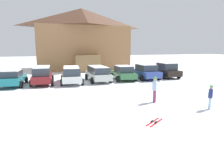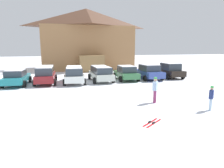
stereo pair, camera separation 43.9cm
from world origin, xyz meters
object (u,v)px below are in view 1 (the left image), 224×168
parked_green_coupe (123,73)px  parked_black_sedan (166,70)px  parked_white_suv (71,74)px  parked_blue_hatchback (145,71)px  parked_maroon_van (42,74)px  skier_adult_in_blue_parka (155,88)px  pair_of_skis (154,122)px  parked_silver_wagon (98,73)px  ski_lodge (82,39)px  parked_teal_hatchback (13,78)px  skier_teen_in_navy_coat (210,96)px

parked_green_coupe → parked_black_sedan: (5.51, 0.12, 0.07)m
parked_white_suv → parked_blue_hatchback: bearing=0.4°
parked_white_suv → parked_green_coupe: bearing=1.8°
parked_maroon_van → parked_green_coupe: bearing=-2.4°
skier_adult_in_blue_parka → pair_of_skis: (-1.83, -3.13, -0.92)m
parked_silver_wagon → parked_green_coupe: parked_silver_wagon is taller
parked_white_suv → pair_of_skis: bearing=-79.2°
skier_adult_in_blue_parka → parked_black_sedan: bearing=53.0°
ski_lodge → parked_white_suv: (-3.68, -13.80, -4.07)m
ski_lodge → parked_maroon_van: bearing=-115.8°
parked_maroon_van → skier_adult_in_blue_parka: bearing=-54.0°
parked_teal_hatchback → pair_of_skis: bearing=-58.1°
parked_blue_hatchback → pair_of_skis: size_ratio=3.55×
skier_teen_in_navy_coat → parked_green_coupe: bearing=93.8°
parked_teal_hatchback → parked_green_coupe: bearing=-0.4°
parked_white_suv → skier_teen_in_navy_coat: (6.39, -11.31, -0.09)m
parked_maroon_van → parked_green_coupe: (8.38, -0.36, -0.11)m
parked_maroon_van → pair_of_skis: parked_maroon_van is taller
pair_of_skis → parked_blue_hatchback: bearing=63.9°
parked_maroon_van → skier_teen_in_navy_coat: parked_maroon_van is taller
parked_maroon_van → ski_lodge: bearing=64.2°
parked_black_sedan → skier_teen_in_navy_coat: size_ratio=3.00×
ski_lodge → parked_green_coupe: size_ratio=3.56×
parked_white_suv → skier_teen_in_navy_coat: size_ratio=3.47×
parked_black_sedan → skier_adult_in_blue_parka: (-6.99, -9.26, 0.07)m
parked_teal_hatchback → parked_maroon_van: parked_maroon_van is taller
parked_teal_hatchback → parked_maroon_van: 2.62m
skier_adult_in_blue_parka → pair_of_skis: bearing=-120.3°
parked_green_coupe → parked_blue_hatchback: 2.65m
ski_lodge → parked_maroon_van: size_ratio=3.10×
parked_teal_hatchback → pair_of_skis: 14.55m
parked_green_coupe → parked_blue_hatchback: (2.65, -0.12, 0.04)m
parked_teal_hatchback → pair_of_skis: size_ratio=3.54×
parked_black_sedan → skier_adult_in_blue_parka: size_ratio=2.52×
parked_maroon_van → parked_white_suv: (2.75, -0.53, -0.03)m
skier_adult_in_blue_parka → parked_green_coupe: bearing=80.8°
parked_teal_hatchback → parked_blue_hatchback: parked_blue_hatchback is taller
parked_green_coupe → skier_teen_in_navy_coat: (0.76, -11.48, -0.01)m
parked_white_suv → parked_black_sedan: parked_black_sedan is taller
parked_green_coupe → skier_teen_in_navy_coat: size_ratio=3.00×
parked_black_sedan → ski_lodge: bearing=118.9°
parked_maroon_van → parked_green_coupe: parked_maroon_van is taller
pair_of_skis → skier_adult_in_blue_parka: bearing=59.7°
parked_blue_hatchback → pair_of_skis: (-5.96, -12.16, -0.82)m
parked_green_coupe → pair_of_skis: (-3.31, -12.28, -0.78)m
parked_blue_hatchback → parked_teal_hatchback: bearing=179.2°
parked_teal_hatchback → skier_adult_in_blue_parka: size_ratio=2.70×
skier_teen_in_navy_coat → pair_of_skis: 4.22m
parked_white_suv → skier_adult_in_blue_parka: 9.88m
ski_lodge → parked_blue_hatchback: size_ratio=3.33×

